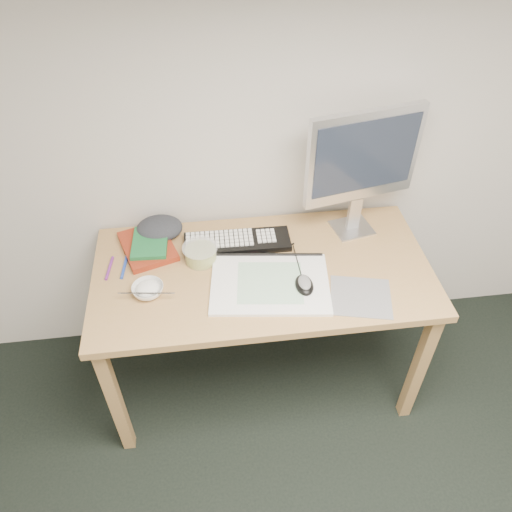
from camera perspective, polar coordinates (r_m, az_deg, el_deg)
The scene contains 18 objects.
desk at distance 2.13m, azimuth 0.74°, elevation -3.08°, with size 1.40×0.70×0.75m.
mousepad at distance 2.00m, azimuth 11.88°, elevation -4.59°, with size 0.23×0.21×0.00m, color slate.
sketchpad at distance 2.00m, azimuth 1.60°, elevation -3.18°, with size 0.47×0.34×0.01m, color white.
keyboard at distance 2.17m, azimuth -2.15°, elevation 1.61°, with size 0.46×0.15×0.03m, color black.
monitor at distance 2.10m, azimuth 12.14°, elevation 10.69°, with size 0.49×0.18×0.57m.
mouse at distance 1.97m, azimuth 5.57°, elevation -3.06°, with size 0.07×0.11×0.04m, color black.
rice_bowl at distance 2.00m, azimuth -12.24°, elevation -3.81°, with size 0.12×0.12×0.04m, color silver.
chopsticks at distance 1.96m, azimuth -12.43°, elevation -4.17°, with size 0.02×0.02×0.21m, color silver.
fruit_tub at distance 2.10m, azimuth -6.37°, elevation 0.28°, with size 0.15×0.15×0.07m, color #D7C04C.
book_red at distance 2.20m, azimuth -12.27°, elevation 1.09°, with size 0.20×0.27×0.03m, color maroon.
book_green at distance 2.18m, azimuth -12.03°, elevation 1.52°, with size 0.15×0.20×0.02m, color #186231.
cloth_lump at distance 2.25m, azimuth -10.98°, elevation 3.12°, with size 0.17×0.14×0.07m, color #24262C.
pencil_pink at distance 2.12m, azimuth 0.77°, elevation -0.09°, with size 0.01×0.01×0.20m, color pink.
pencil_tan at distance 2.11m, azimuth 1.03°, elevation -0.25°, with size 0.01×0.01×0.17m, color tan.
pencil_black at distance 2.15m, azimuth 2.10°, elevation 0.63°, with size 0.01×0.01×0.20m, color black.
marker_blue at distance 2.14m, azimuth -14.81°, elevation -1.17°, with size 0.01×0.01×0.14m, color #1E3DA6.
marker_orange at distance 2.16m, azimuth -12.26°, elevation -0.22°, with size 0.01×0.01×0.13m, color orange.
marker_purple at distance 2.15m, azimuth -16.41°, elevation -1.34°, with size 0.01×0.01×0.13m, color #6C2380.
Camera 1 is at (-0.25, -0.04, 2.19)m, focal length 35.00 mm.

